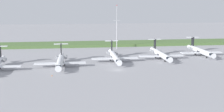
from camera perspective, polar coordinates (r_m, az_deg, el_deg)
name	(u,v)px	position (r m, az deg, el deg)	size (l,w,h in m)	color
ground_plane	(109,57)	(149.15, -0.66, -0.20)	(500.00, 500.00, 0.00)	#939399
grass_berm	(101,44)	(191.36, -2.20, 2.50)	(320.00, 20.00, 1.83)	#4C6B38
regional_jet_second	(60,61)	(128.59, -10.55, -1.00)	(22.81, 31.00, 9.00)	silver
regional_jet_third	(114,56)	(137.55, 0.49, -0.05)	(22.81, 31.00, 9.00)	silver
regional_jet_fourth	(160,54)	(146.10, 9.86, 0.43)	(22.81, 31.00, 9.00)	silver
regional_jet_fifth	(200,51)	(161.11, 17.59, 1.03)	(22.81, 31.00, 9.00)	silver
antenna_mast	(117,31)	(173.55, 0.98, 5.11)	(4.40, 0.50, 27.38)	#B2B2B7
safety_cone_front_marker	(52,75)	(112.65, -12.18, -3.90)	(0.44, 0.44, 0.55)	orange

